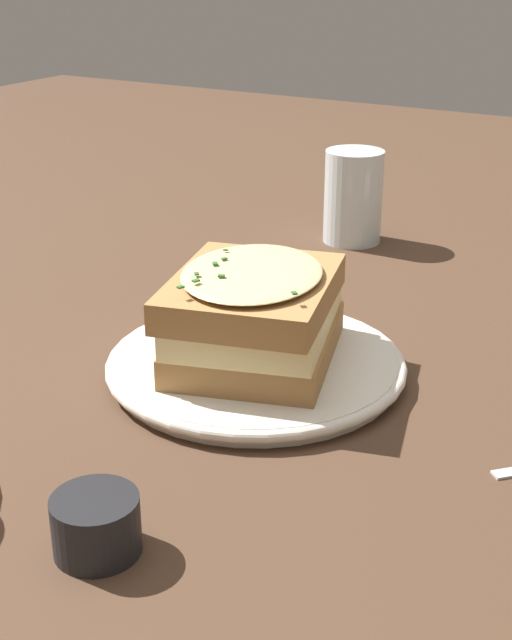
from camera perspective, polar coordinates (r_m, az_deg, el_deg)
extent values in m
plane|color=#473021|center=(0.69, -3.03, -3.78)|extent=(2.40, 2.40, 0.00)
cylinder|color=silver|center=(0.69, 0.00, -2.96)|extent=(0.22, 0.22, 0.02)
torus|color=silver|center=(0.69, 0.00, -2.74)|extent=(0.23, 0.23, 0.01)
cube|color=#A37542|center=(0.68, 0.00, -1.50)|extent=(0.17, 0.15, 0.02)
cube|color=#EFDB93|center=(0.68, 0.00, 0.16)|extent=(0.17, 0.15, 0.02)
cube|color=#A37542|center=(0.66, -0.24, 1.79)|extent=(0.17, 0.15, 0.02)
ellipsoid|color=beige|center=(0.66, -0.25, 3.06)|extent=(0.16, 0.14, 0.01)
cube|color=#2D6028|center=(0.66, -2.57, 3.63)|extent=(0.01, 0.01, 0.00)
cube|color=#2D6028|center=(0.69, -1.95, 4.51)|extent=(0.00, 0.00, 0.00)
cube|color=#2D6028|center=(0.61, 2.47, 1.74)|extent=(0.01, 0.01, 0.00)
cube|color=#2D6028|center=(0.67, -1.71, 3.88)|extent=(0.01, 0.00, 0.00)
cube|color=#2D6028|center=(0.64, -3.77, 2.97)|extent=(0.01, 0.01, 0.00)
cube|color=#2D6028|center=(0.62, -4.85, 2.12)|extent=(0.01, 0.00, 0.00)
cube|color=#2D6028|center=(0.63, -3.87, 2.53)|extent=(0.01, 0.01, 0.00)
cube|color=#2D6028|center=(0.64, -2.23, 2.85)|extent=(0.01, 0.01, 0.00)
cylinder|color=silver|center=(0.99, 6.24, 7.86)|extent=(0.06, 0.06, 0.10)
cylinder|color=black|center=(0.51, -10.19, -12.78)|extent=(0.05, 0.05, 0.03)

